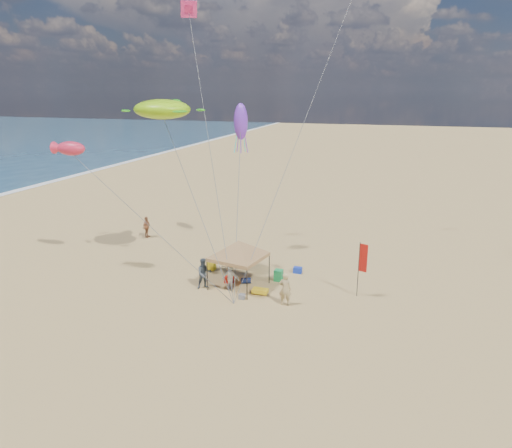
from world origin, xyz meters
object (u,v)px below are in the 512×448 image
object	(u,v)px
beach_cart	(260,291)
person_near_c	(230,276)
feather_flag	(362,261)
cooler_red	(229,280)
cooler_blue	(298,270)
person_far_a	(147,227)
chair_green	(278,275)
person_near_b	(204,274)
canopy_tent	(239,243)
chair_yellow	(211,265)
person_near_a	(285,289)

from	to	relation	value
beach_cart	person_near_c	distance (m)	2.02
feather_flag	cooler_red	bearing A→B (deg)	-177.37
cooler_red	cooler_blue	size ratio (longest dim) A/B	1.00
beach_cart	person_far_a	size ratio (longest dim) A/B	0.53
chair_green	feather_flag	bearing A→B (deg)	-9.78
feather_flag	person_near_b	world-z (taller)	feather_flag
cooler_blue	chair_green	bearing A→B (deg)	-118.78
canopy_tent	person_far_a	size ratio (longest dim) A/B	3.12
chair_green	cooler_blue	bearing A→B (deg)	61.22
cooler_blue	chair_yellow	xyz separation A→B (m)	(-5.54, -1.19, 0.16)
cooler_blue	person_near_b	xyz separation A→B (m)	(-4.79, -4.02, 0.75)
cooler_red	beach_cart	world-z (taller)	cooler_red
feather_flag	cooler_red	distance (m)	8.11
feather_flag	person_near_a	size ratio (longest dim) A/B	1.74
canopy_tent	chair_yellow	xyz separation A→B (m)	(-2.64, 1.99, -2.45)
cooler_red	person_near_a	bearing A→B (deg)	-25.49
chair_green	person_near_a	bearing A→B (deg)	-69.09
cooler_blue	chair_yellow	size ratio (longest dim) A/B	0.77
cooler_red	person_near_c	bearing A→B (deg)	-63.92
beach_cart	person_near_c	world-z (taller)	person_near_c
person_far_a	chair_yellow	bearing A→B (deg)	-122.42
canopy_tent	chair_green	world-z (taller)	canopy_tent
chair_green	person_near_c	xyz separation A→B (m)	(-2.42, -2.02, 0.47)
chair_yellow	person_far_a	world-z (taller)	person_far_a
person_near_a	person_near_c	size ratio (longest dim) A/B	1.15
feather_flag	person_near_a	world-z (taller)	feather_flag
chair_green	beach_cart	distance (m)	2.30
cooler_blue	chair_green	world-z (taller)	chair_green
canopy_tent	cooler_red	world-z (taller)	canopy_tent
person_near_a	person_near_b	distance (m)	5.17
canopy_tent	chair_green	xyz separation A→B (m)	(2.04, 1.59, -2.45)
canopy_tent	person_near_c	bearing A→B (deg)	-131.62
person_far_a	feather_flag	bearing A→B (deg)	-109.34
feather_flag	beach_cart	bearing A→B (deg)	-166.14
beach_cart	feather_flag	bearing A→B (deg)	13.86
chair_yellow	person_near_b	size ratio (longest dim) A/B	0.37
beach_cart	person_near_b	world-z (taller)	person_near_b
person_near_b	feather_flag	bearing A→B (deg)	-27.63
cooler_red	chair_green	size ratio (longest dim) A/B	0.77
beach_cart	person_near_b	distance (m)	3.50
cooler_blue	canopy_tent	bearing A→B (deg)	-132.51
cooler_red	person_near_b	world-z (taller)	person_near_b
chair_green	person_near_b	bearing A→B (deg)	-148.07
beach_cart	person_near_c	size ratio (longest dim) A/B	0.55
person_near_c	beach_cart	bearing A→B (deg)	168.55
chair_yellow	person_near_b	world-z (taller)	person_near_b
beach_cart	chair_green	bearing A→B (deg)	77.23
cooler_red	chair_green	distance (m)	3.07
person_far_a	person_near_a	bearing A→B (deg)	-121.74
person_near_b	person_near_c	distance (m)	1.56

